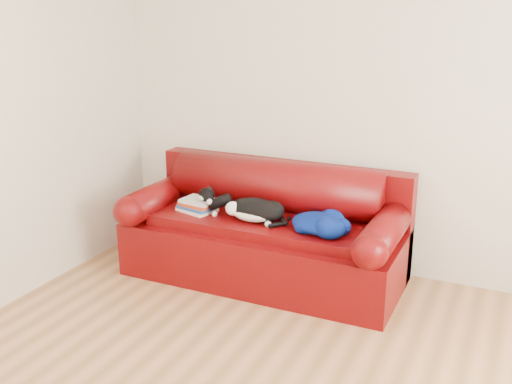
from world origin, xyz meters
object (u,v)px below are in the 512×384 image
Objects in this scene: sofa_base at (264,248)px; cat at (254,210)px; blanket at (320,222)px; book_stack at (198,205)px.

cat reaches higher than sofa_base.
sofa_base is 0.59m from blanket.
blanket reaches higher than book_stack.
blanket is (1.01, -0.01, 0.01)m from book_stack.
sofa_base is 4.28× the size of blanket.
sofa_base is 0.37m from cat.
cat reaches higher than book_stack.
book_stack is at bearing -168.99° from sofa_base.
book_stack is 0.50m from cat.
sofa_base is at bearing 68.82° from cat.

